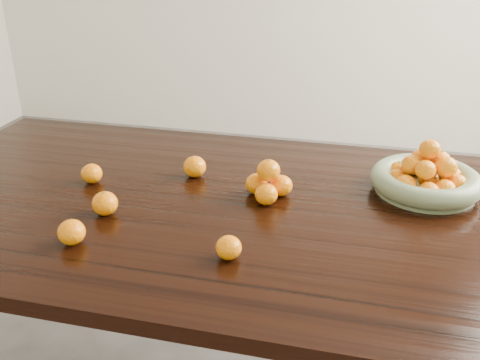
% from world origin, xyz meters
% --- Properties ---
extents(dining_table, '(2.00, 1.00, 0.75)m').
position_xyz_m(dining_table, '(0.00, 0.00, 0.66)').
color(dining_table, black).
rests_on(dining_table, ground).
extents(fruit_bowl, '(0.30, 0.30, 0.15)m').
position_xyz_m(fruit_bowl, '(0.46, 0.19, 0.79)').
color(fruit_bowl, gray).
rests_on(fruit_bowl, dining_table).
extents(orange_pyramid, '(0.13, 0.12, 0.11)m').
position_xyz_m(orange_pyramid, '(0.05, 0.06, 0.79)').
color(orange_pyramid, orange).
rests_on(orange_pyramid, dining_table).
extents(loose_orange_0, '(0.07, 0.07, 0.06)m').
position_xyz_m(loose_orange_0, '(-0.34, -0.14, 0.78)').
color(loose_orange_0, orange).
rests_on(loose_orange_0, dining_table).
extents(loose_orange_1, '(0.06, 0.06, 0.06)m').
position_xyz_m(loose_orange_1, '(-0.35, -0.28, 0.78)').
color(loose_orange_1, orange).
rests_on(loose_orange_1, dining_table).
extents(loose_orange_2, '(0.06, 0.06, 0.05)m').
position_xyz_m(loose_orange_2, '(0.02, -0.26, 0.78)').
color(loose_orange_2, orange).
rests_on(loose_orange_2, dining_table).
extents(loose_orange_3, '(0.06, 0.06, 0.06)m').
position_xyz_m(loose_orange_3, '(-0.46, 0.03, 0.78)').
color(loose_orange_3, orange).
rests_on(loose_orange_3, dining_table).
extents(loose_orange_4, '(0.07, 0.07, 0.06)m').
position_xyz_m(loose_orange_4, '(-0.19, 0.14, 0.78)').
color(loose_orange_4, orange).
rests_on(loose_orange_4, dining_table).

